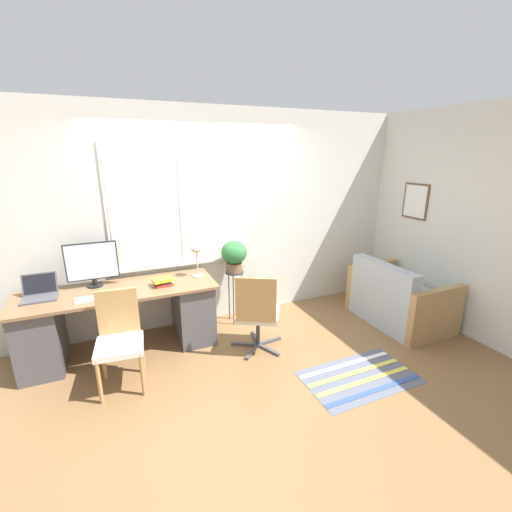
{
  "coord_description": "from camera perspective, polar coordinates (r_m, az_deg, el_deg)",
  "views": [
    {
      "loc": [
        -1.07,
        -3.37,
        2.16
      ],
      "look_at": [
        0.47,
        0.18,
        0.99
      ],
      "focal_mm": 24.0,
      "sensor_mm": 36.0,
      "label": 1
    }
  ],
  "objects": [
    {
      "name": "wall_right_with_picture",
      "position": [
        5.22,
        25.46,
        6.31
      ],
      "size": [
        0.08,
        9.0,
        2.7
      ],
      "color": "silver",
      "rests_on": "ground_plane"
    },
    {
      "name": "wall_back_with_window",
      "position": [
        4.36,
        -9.09,
        6.05
      ],
      "size": [
        9.0,
        0.12,
        2.7
      ],
      "color": "silver",
      "rests_on": "ground_plane"
    },
    {
      "name": "couch_loveseat",
      "position": [
        4.9,
        22.51,
        -6.94
      ],
      "size": [
        0.82,
        1.19,
        0.84
      ],
      "rotation": [
        0.0,
        0.0,
        1.57
      ],
      "color": "#9EA8B2",
      "rests_on": "ground_plane"
    },
    {
      "name": "floor_rug_striped",
      "position": [
        3.78,
        16.85,
        -18.73
      ],
      "size": [
        1.13,
        0.67,
        0.01
      ],
      "color": "#565B6B",
      "rests_on": "ground_plane"
    },
    {
      "name": "mouse",
      "position": [
        3.8,
        -21.34,
        -5.92
      ],
      "size": [
        0.04,
        0.06,
        0.03
      ],
      "color": "slate",
      "rests_on": "desk"
    },
    {
      "name": "potted_plant",
      "position": [
        4.32,
        -3.67,
        0.26
      ],
      "size": [
        0.32,
        0.32,
        0.4
      ],
      "color": "brown",
      "rests_on": "plant_stand"
    },
    {
      "name": "office_chair_swivel",
      "position": [
        3.82,
        0.22,
        -9.38
      ],
      "size": [
        0.63,
        0.64,
        0.93
      ],
      "rotation": [
        0.0,
        0.0,
        2.63
      ],
      "color": "#47474C",
      "rests_on": "ground_plane"
    },
    {
      "name": "keyboard",
      "position": [
        3.82,
        -25.4,
        -6.41
      ],
      "size": [
        0.35,
        0.14,
        0.02
      ],
      "color": "silver",
      "rests_on": "desk"
    },
    {
      "name": "ground_plane",
      "position": [
        4.15,
        -5.14,
        -14.61
      ],
      "size": [
        14.0,
        14.0,
        0.0
      ],
      "primitive_type": "plane",
      "color": "brown"
    },
    {
      "name": "laptop",
      "position": [
        4.11,
        -32.37,
        -5.24
      ],
      "size": [
        0.32,
        0.29,
        0.23
      ],
      "color": "#4C4C51",
      "rests_on": "desk"
    },
    {
      "name": "monitor",
      "position": [
        4.1,
        -25.65,
        -1.11
      ],
      "size": [
        0.53,
        0.17,
        0.49
      ],
      "color": "black",
      "rests_on": "desk"
    },
    {
      "name": "book_stack",
      "position": [
        3.93,
        -15.3,
        -4.14
      ],
      "size": [
        0.23,
        0.19,
        0.08
      ],
      "color": "red",
      "rests_on": "desk"
    },
    {
      "name": "desk",
      "position": [
        4.12,
        -21.39,
        -9.68
      ],
      "size": [
        2.06,
        0.7,
        0.75
      ],
      "color": "brown",
      "rests_on": "ground_plane"
    },
    {
      "name": "desk_chair_wooden",
      "position": [
        3.55,
        -21.82,
        -12.51
      ],
      "size": [
        0.46,
        0.47,
        0.92
      ],
      "rotation": [
        0.0,
        0.0,
        -0.1
      ],
      "color": "#B2844C",
      "rests_on": "ground_plane"
    },
    {
      "name": "desk_lamp",
      "position": [
        4.06,
        -9.85,
        0.47
      ],
      "size": [
        0.13,
        0.13,
        0.38
      ],
      "color": "#BCB299",
      "rests_on": "desk"
    },
    {
      "name": "plant_stand",
      "position": [
        4.43,
        -3.6,
        -3.8
      ],
      "size": [
        0.24,
        0.24,
        0.7
      ],
      "color": "#333338",
      "rests_on": "ground_plane"
    }
  ]
}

